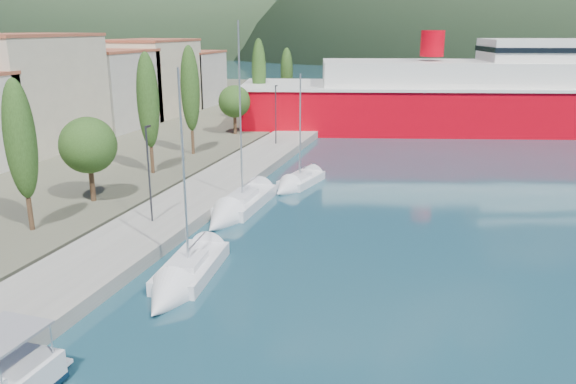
% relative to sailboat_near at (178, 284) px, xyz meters
% --- Properties ---
extents(ground, '(1400.00, 1400.00, 0.00)m').
position_rel_sailboat_near_xyz_m(ground, '(3.70, 112.79, -0.32)').
color(ground, '#1C4352').
extents(quay, '(5.00, 88.00, 0.80)m').
position_rel_sailboat_near_xyz_m(quay, '(-5.30, 18.79, 0.08)').
color(quay, gray).
rests_on(quay, ground).
extents(town_buildings, '(9.20, 69.20, 11.30)m').
position_rel_sailboat_near_xyz_m(town_buildings, '(-28.30, 29.69, 5.25)').
color(town_buildings, beige).
rests_on(town_buildings, land_strip).
extents(tree_row, '(3.93, 66.04, 10.54)m').
position_rel_sailboat_near_xyz_m(tree_row, '(-11.68, 23.08, 5.48)').
color(tree_row, '#47301E').
rests_on(tree_row, land_strip).
extents(lamp_posts, '(0.15, 48.55, 6.06)m').
position_rel_sailboat_near_xyz_m(lamp_posts, '(-5.30, 7.94, 3.77)').
color(lamp_posts, '#2D2D33').
rests_on(lamp_posts, quay).
extents(sailboat_near, '(3.28, 8.37, 11.73)m').
position_rel_sailboat_near_xyz_m(sailboat_near, '(0.00, 0.00, 0.00)').
color(sailboat_near, silver).
rests_on(sailboat_near, ground).
extents(sailboat_mid, '(2.63, 9.77, 14.04)m').
position_rel_sailboat_near_xyz_m(sailboat_mid, '(-1.70, 11.38, 0.02)').
color(sailboat_mid, silver).
rests_on(sailboat_mid, ground).
extents(sailboat_far, '(3.39, 7.02, 9.91)m').
position_rel_sailboat_near_xyz_m(sailboat_far, '(0.38, 19.18, -0.03)').
color(sailboat_far, silver).
rests_on(sailboat_far, ground).
extents(ferry, '(66.13, 29.17, 12.86)m').
position_rel_sailboat_near_xyz_m(ferry, '(18.04, 52.96, 3.60)').
color(ferry, '#C0000F').
rests_on(ferry, ground).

